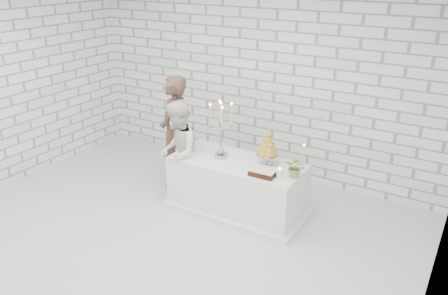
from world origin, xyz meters
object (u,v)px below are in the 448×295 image
at_px(groom, 174,132).
at_px(bride, 178,153).
at_px(croquembouche, 268,148).
at_px(cake_table, 237,186).
at_px(candelabra, 221,130).

bearing_deg(groom, bride, 27.07).
xyz_separation_m(groom, bride, (0.36, -0.39, -0.11)).
distance_m(bride, croquembouche, 1.29).
xyz_separation_m(cake_table, bride, (-0.85, -0.18, 0.37)).
relative_size(bride, croquembouche, 3.20).
xyz_separation_m(candelabra, croquembouche, (0.64, 0.11, -0.16)).
bearing_deg(candelabra, cake_table, -1.00).
xyz_separation_m(bride, candelabra, (0.59, 0.18, 0.40)).
height_order(groom, croquembouche, groom).
distance_m(cake_table, groom, 1.31).
bearing_deg(croquembouche, bride, -166.48).
bearing_deg(candelabra, groom, 167.60).
relative_size(cake_table, bride, 1.20).
relative_size(candelabra, croquembouche, 1.69).
bearing_deg(bride, candelabra, 81.79).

